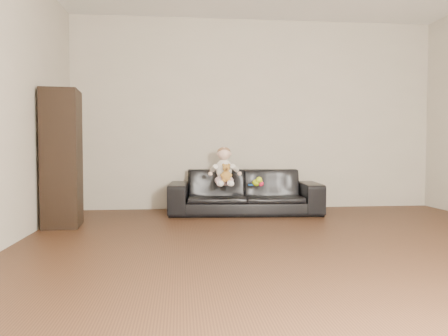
{
  "coord_description": "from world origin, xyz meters",
  "views": [
    {
      "loc": [
        -1.05,
        -3.25,
        0.84
      ],
      "look_at": [
        -0.5,
        2.16,
        0.59
      ],
      "focal_mm": 35.0,
      "sensor_mm": 36.0,
      "label": 1
    }
  ],
  "objects": [
    {
      "name": "shelf_item",
      "position": [
        -2.28,
        1.54,
        1.05
      ],
      "size": [
        0.2,
        0.26,
        0.28
      ],
      "primitive_type": "cube",
      "rotation": [
        0.0,
        0.0,
        0.09
      ],
      "color": "silver",
      "rests_on": "cabinet"
    },
    {
      "name": "toy_rattle",
      "position": [
        -0.06,
        2.0,
        0.4
      ],
      "size": [
        0.07,
        0.07,
        0.07
      ],
      "primitive_type": "sphere",
      "rotation": [
        0.0,
        0.0,
        -0.14
      ],
      "color": "#EA1B41",
      "rests_on": "sofa"
    },
    {
      "name": "floor",
      "position": [
        0.0,
        0.0,
        0.0
      ],
      "size": [
        5.5,
        5.5,
        0.0
      ],
      "primitive_type": "plane",
      "color": "#3E2516",
      "rests_on": "ground"
    },
    {
      "name": "sofa",
      "position": [
        -0.23,
        2.25,
        0.28
      ],
      "size": [
        1.96,
        0.87,
        0.56
      ],
      "primitive_type": "imported",
      "rotation": [
        0.0,
        0.0,
        -0.07
      ],
      "color": "black",
      "rests_on": "floor"
    },
    {
      "name": "toy_green",
      "position": [
        -0.12,
        2.04,
        0.41
      ],
      "size": [
        0.14,
        0.15,
        0.09
      ],
      "primitive_type": "ellipsoid",
      "rotation": [
        0.0,
        0.0,
        0.31
      ],
      "color": "#BBD719",
      "rests_on": "sofa"
    },
    {
      "name": "baby",
      "position": [
        -0.5,
        2.14,
        0.58
      ],
      "size": [
        0.34,
        0.42,
        0.48
      ],
      "rotation": [
        0.0,
        0.0,
        -0.13
      ],
      "color": "silver",
      "rests_on": "sofa"
    },
    {
      "name": "teddy_bear",
      "position": [
        -0.49,
        2.0,
        0.53
      ],
      "size": [
        0.12,
        0.13,
        0.22
      ],
      "rotation": [
        0.0,
        0.0,
        0.04
      ],
      "color": "#AD7A31",
      "rests_on": "sofa"
    },
    {
      "name": "wall_back",
      "position": [
        0.0,
        2.75,
        1.3
      ],
      "size": [
        5.0,
        0.0,
        5.0
      ],
      "primitive_type": "plane",
      "rotation": [
        1.57,
        0.0,
        0.0
      ],
      "color": "#B4AA97",
      "rests_on": "ground"
    },
    {
      "name": "toy_blue_disc",
      "position": [
        -0.14,
        2.15,
        0.38
      ],
      "size": [
        0.12,
        0.12,
        0.02
      ],
      "primitive_type": "cylinder",
      "rotation": [
        0.0,
        0.0,
        0.01
      ],
      "color": "blue",
      "rests_on": "sofa"
    },
    {
      "name": "cabinet",
      "position": [
        -2.3,
        1.54,
        0.73
      ],
      "size": [
        0.41,
        0.53,
        1.45
      ],
      "primitive_type": "cube",
      "rotation": [
        0.0,
        0.0,
        0.09
      ],
      "color": "black",
      "rests_on": "floor"
    }
  ]
}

